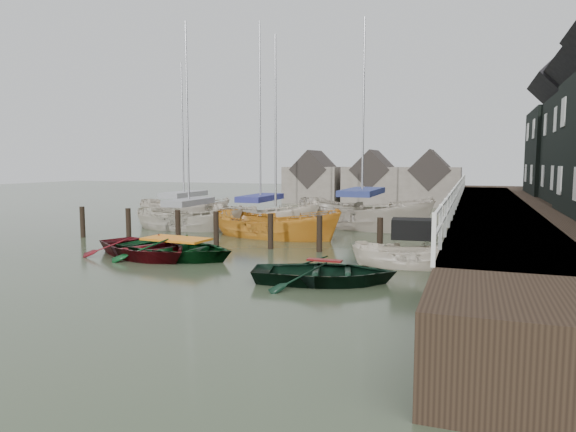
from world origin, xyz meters
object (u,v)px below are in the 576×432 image
at_px(sailboat_a, 190,228).
at_px(sailboat_d, 362,226).
at_px(rowboat_dkgreen, 324,283).
at_px(motorboat, 411,263).
at_px(sailboat_c, 276,237).
at_px(sailboat_b, 261,225).
at_px(rowboat_red, 145,257).
at_px(rowboat_green, 177,258).
at_px(sailboat_e, 184,218).

height_order(sailboat_a, sailboat_d, sailboat_d).
height_order(rowboat_dkgreen, motorboat, motorboat).
relative_size(rowboat_dkgreen, sailboat_c, 0.40).
bearing_deg(sailboat_b, rowboat_red, 176.29).
height_order(rowboat_red, sailboat_b, sailboat_b).
distance_m(rowboat_green, sailboat_b, 9.54).
xyz_separation_m(rowboat_green, sailboat_c, (1.41, 6.09, 0.01)).
relative_size(rowboat_green, sailboat_a, 0.40).
xyz_separation_m(rowboat_red, rowboat_green, (1.21, 0.18, 0.00)).
xyz_separation_m(sailboat_a, sailboat_b, (2.92, 2.40, -0.00)).
xyz_separation_m(sailboat_b, sailboat_e, (-5.65, 1.61, -0.00)).
relative_size(sailboat_b, sailboat_c, 1.16).
bearing_deg(sailboat_d, motorboat, -136.72).
bearing_deg(rowboat_green, sailboat_d, -16.86).
bearing_deg(sailboat_e, rowboat_green, -143.03).
distance_m(motorboat, sailboat_b, 12.01).
height_order(rowboat_red, rowboat_green, rowboat_red).
height_order(sailboat_b, sailboat_e, sailboat_b).
height_order(motorboat, sailboat_d, sailboat_d).
bearing_deg(rowboat_green, rowboat_red, 104.10).
distance_m(rowboat_green, sailboat_d, 11.65).
bearing_deg(sailboat_a, rowboat_dkgreen, -134.98).
distance_m(rowboat_dkgreen, sailboat_b, 13.16).
relative_size(sailboat_c, sailboat_d, 0.84).
relative_size(rowboat_green, sailboat_e, 0.44).
bearing_deg(rowboat_dkgreen, sailboat_e, 29.97).
bearing_deg(sailboat_a, motorboat, -118.67).
bearing_deg(sailboat_e, motorboat, -117.27).
relative_size(rowboat_green, sailboat_b, 0.38).
bearing_deg(sailboat_d, sailboat_b, 126.23).
distance_m(rowboat_red, motorboat, 9.33).
xyz_separation_m(sailboat_d, sailboat_e, (-10.86, 0.34, 0.00)).
bearing_deg(sailboat_a, sailboat_b, -52.92).
bearing_deg(sailboat_b, sailboat_c, -148.51).
bearing_deg(sailboat_b, motorboat, -134.20).
height_order(rowboat_dkgreen, sailboat_d, sailboat_d).
bearing_deg(sailboat_a, rowboat_red, -163.48).
xyz_separation_m(rowboat_red, sailboat_e, (-5.23, 11.30, 0.06)).
distance_m(rowboat_red, rowboat_dkgreen, 7.35).
relative_size(rowboat_dkgreen, motorboat, 1.03).
bearing_deg(motorboat, sailboat_d, 15.32).
height_order(rowboat_green, motorboat, motorboat).
distance_m(rowboat_green, sailboat_e, 12.85).
xyz_separation_m(rowboat_green, sailboat_e, (-6.44, 11.12, 0.06)).
relative_size(rowboat_green, sailboat_c, 0.44).
bearing_deg(motorboat, rowboat_red, 93.85).
xyz_separation_m(sailboat_a, sailboat_d, (8.12, 3.67, -0.01)).
bearing_deg(rowboat_green, motorboat, -75.20).
distance_m(sailboat_b, sailboat_e, 5.88).
bearing_deg(sailboat_a, rowboat_green, -154.83).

